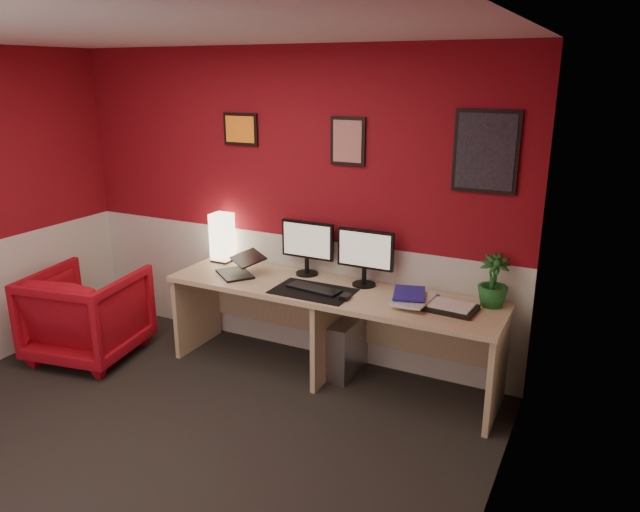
% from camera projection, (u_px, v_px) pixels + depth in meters
% --- Properties ---
extents(ground, '(4.00, 3.50, 0.01)m').
position_uv_depth(ground, '(149.00, 453.00, 3.77)').
color(ground, black).
rests_on(ground, ground).
extents(ceiling, '(4.00, 3.50, 0.01)m').
position_uv_depth(ceiling, '(108.00, 30.00, 3.04)').
color(ceiling, white).
rests_on(ceiling, ground).
extents(wall_back, '(4.00, 0.01, 2.50)m').
position_uv_depth(wall_back, '(284.00, 206.00, 4.90)').
color(wall_back, maroon).
rests_on(wall_back, ground).
extents(wall_right, '(0.01, 3.50, 2.50)m').
position_uv_depth(wall_right, '(487.00, 329.00, 2.55)').
color(wall_right, maroon).
rests_on(wall_right, ground).
extents(wainscot_back, '(4.00, 0.01, 1.00)m').
position_uv_depth(wainscot_back, '(286.00, 292.00, 5.12)').
color(wainscot_back, silver).
rests_on(wainscot_back, ground).
extents(wainscot_right, '(0.01, 3.50, 1.00)m').
position_uv_depth(wainscot_right, '(472.00, 478.00, 2.77)').
color(wainscot_right, silver).
rests_on(wainscot_right, ground).
extents(desk, '(2.60, 0.65, 0.73)m').
position_uv_depth(desk, '(330.00, 334.00, 4.61)').
color(desk, tan).
rests_on(desk, ground).
extents(shoji_lamp, '(0.16, 0.16, 0.40)m').
position_uv_depth(shoji_lamp, '(222.00, 239.00, 5.12)').
color(shoji_lamp, '#FFE5B2').
rests_on(shoji_lamp, desk).
extents(laptop, '(0.40, 0.38, 0.22)m').
position_uv_depth(laptop, '(234.00, 262.00, 4.79)').
color(laptop, black).
rests_on(laptop, desk).
extents(monitor_left, '(0.45, 0.06, 0.58)m').
position_uv_depth(monitor_left, '(307.00, 240.00, 4.76)').
color(monitor_left, black).
rests_on(monitor_left, desk).
extents(monitor_right, '(0.45, 0.06, 0.58)m').
position_uv_depth(monitor_right, '(365.00, 249.00, 4.51)').
color(monitor_right, black).
rests_on(monitor_right, desk).
extents(desk_mat, '(0.60, 0.38, 0.01)m').
position_uv_depth(desk_mat, '(313.00, 291.00, 4.46)').
color(desk_mat, black).
rests_on(desk_mat, desk).
extents(keyboard, '(0.43, 0.19, 0.02)m').
position_uv_depth(keyboard, '(314.00, 289.00, 4.48)').
color(keyboard, black).
rests_on(keyboard, desk_mat).
extents(mouse, '(0.06, 0.10, 0.03)m').
position_uv_depth(mouse, '(345.00, 297.00, 4.30)').
color(mouse, black).
rests_on(mouse, desk_mat).
extents(book_bottom, '(0.25, 0.32, 0.03)m').
position_uv_depth(book_bottom, '(406.00, 300.00, 4.27)').
color(book_bottom, '#2922A0').
rests_on(book_bottom, desk).
extents(book_middle, '(0.26, 0.34, 0.02)m').
position_uv_depth(book_middle, '(397.00, 297.00, 4.24)').
color(book_middle, silver).
rests_on(book_middle, book_bottom).
extents(book_top, '(0.29, 0.34, 0.03)m').
position_uv_depth(book_top, '(394.00, 293.00, 4.25)').
color(book_top, '#2922A0').
rests_on(book_top, book_middle).
extents(zen_tray, '(0.37, 0.28, 0.03)m').
position_uv_depth(zen_tray, '(450.00, 308.00, 4.11)').
color(zen_tray, black).
rests_on(zen_tray, desk).
extents(potted_plant, '(0.25, 0.25, 0.37)m').
position_uv_depth(potted_plant, '(493.00, 281.00, 4.13)').
color(potted_plant, '#19591E').
rests_on(potted_plant, desk).
extents(pc_tower, '(0.20, 0.45, 0.45)m').
position_uv_depth(pc_tower, '(345.00, 347.00, 4.72)').
color(pc_tower, '#99999E').
rests_on(pc_tower, ground).
extents(armchair, '(0.93, 0.95, 0.75)m').
position_uv_depth(armchair, '(88.00, 314.00, 4.97)').
color(armchair, '#B30B19').
rests_on(armchair, ground).
extents(art_left, '(0.32, 0.02, 0.26)m').
position_uv_depth(art_left, '(241.00, 129.00, 4.88)').
color(art_left, orange).
rests_on(art_left, wall_back).
extents(art_center, '(0.28, 0.02, 0.36)m').
position_uv_depth(art_center, '(348.00, 141.00, 4.48)').
color(art_center, red).
rests_on(art_center, wall_back).
extents(art_right, '(0.44, 0.02, 0.56)m').
position_uv_depth(art_right, '(486.00, 152.00, 4.05)').
color(art_right, black).
rests_on(art_right, wall_back).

